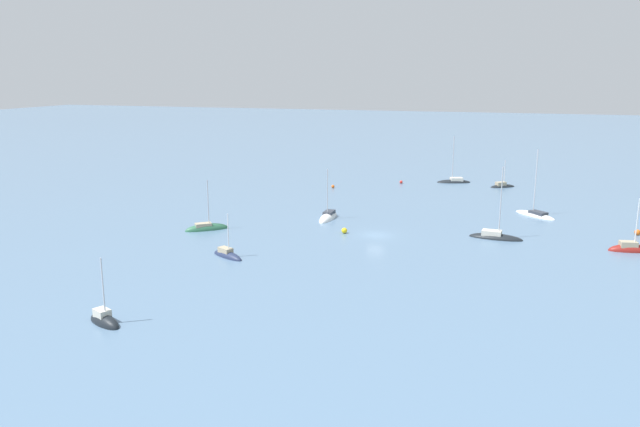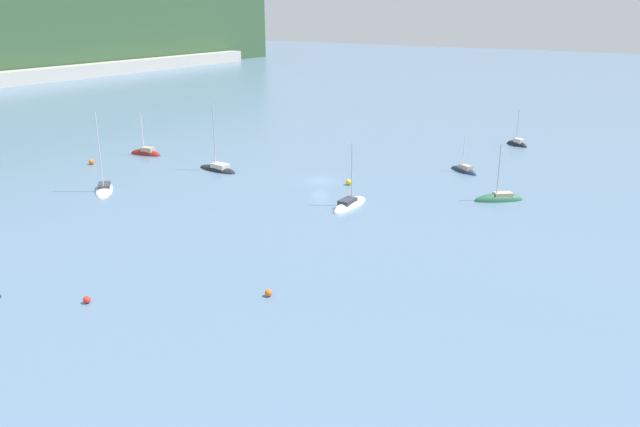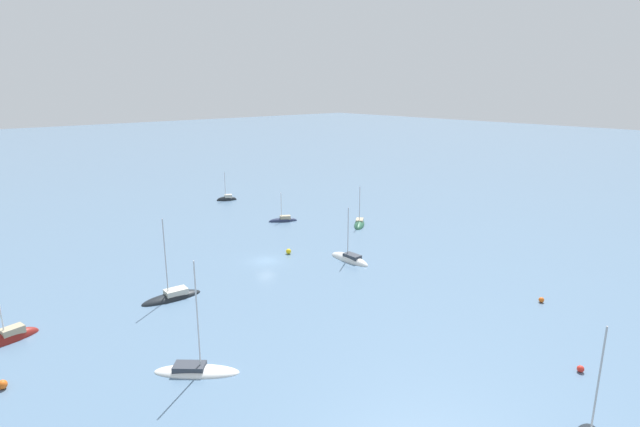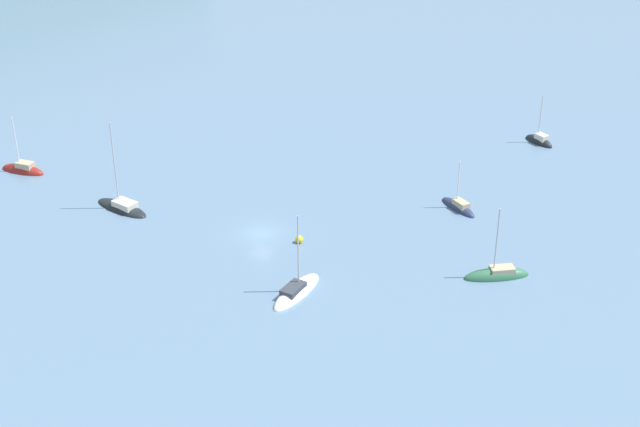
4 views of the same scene
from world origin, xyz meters
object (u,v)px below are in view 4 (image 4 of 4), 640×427
at_px(sailboat_6, 497,276).
at_px(sailboat_7, 122,208).
at_px(sailboat_1, 539,142).
at_px(sailboat_4, 458,208).
at_px(mooring_buoy_3, 299,239).
at_px(sailboat_2, 296,293).
at_px(sailboat_8, 23,171).

xyz_separation_m(sailboat_6, sailboat_7, (-8.16, 42.03, 0.05)).
distance_m(sailboat_1, sailboat_6, 36.31).
xyz_separation_m(sailboat_4, mooring_buoy_3, (-16.20, 11.25, 0.31)).
bearing_deg(sailboat_7, sailboat_4, -143.51).
xyz_separation_m(sailboat_6, mooring_buoy_3, (-4.30, 20.51, 0.34)).
relative_size(sailboat_1, sailboat_2, 0.81).
height_order(sailboat_4, sailboat_8, sailboat_8).
distance_m(sailboat_4, sailboat_6, 15.07).
bearing_deg(sailboat_2, sailboat_4, -14.63).
bearing_deg(mooring_buoy_3, sailboat_8, 93.71).
height_order(sailboat_2, sailboat_6, sailboat_2).
distance_m(sailboat_7, mooring_buoy_3, 21.86).
bearing_deg(sailboat_2, mooring_buoy_3, 30.12).
distance_m(sailboat_6, mooring_buoy_3, 20.96).
xyz_separation_m(sailboat_1, sailboat_8, (-42.29, 51.82, -0.01)).
distance_m(sailboat_6, sailboat_8, 60.03).
distance_m(sailboat_8, mooring_buoy_3, 39.21).
xyz_separation_m(sailboat_2, sailboat_6, (12.89, -15.37, -0.01)).
bearing_deg(sailboat_8, mooring_buoy_3, 172.86).
bearing_deg(sailboat_7, mooring_buoy_3, -164.82).
xyz_separation_m(sailboat_2, mooring_buoy_3, (8.59, 5.14, 0.34)).
bearing_deg(sailboat_1, sailboat_7, 77.58).
height_order(sailboat_6, mooring_buoy_3, sailboat_6).
relative_size(sailboat_1, sailboat_7, 0.67).
relative_size(sailboat_2, sailboat_7, 0.82).
height_order(sailboat_4, mooring_buoy_3, sailboat_4).
relative_size(sailboat_4, mooring_buoy_3, 7.75).
bearing_deg(sailboat_1, mooring_buoy_3, 97.98).
distance_m(sailboat_2, sailboat_4, 25.53).
height_order(sailboat_1, sailboat_7, sailboat_7).
bearing_deg(sailboat_4, sailboat_2, 104.67).
distance_m(sailboat_2, sailboat_6, 20.06).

